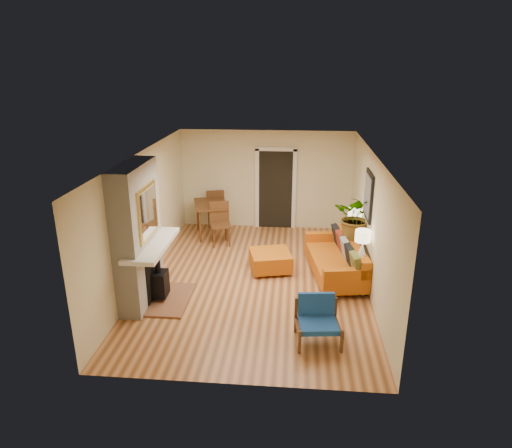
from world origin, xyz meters
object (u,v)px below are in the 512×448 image
object	(u,v)px
lamp_near	(363,240)
lamp_far	(355,217)
sofa	(338,259)
console_table	(357,250)
blue_chair	(317,317)
houseplant	(357,217)
ottoman	(270,260)
dining_table	(214,209)

from	to	relation	value
lamp_near	lamp_far	world-z (taller)	same
sofa	lamp_far	world-z (taller)	lamp_far
console_table	lamp_far	xyz separation A→B (m)	(0.00, 0.69, 0.49)
blue_chair	houseplant	distance (m)	2.91
ottoman	dining_table	xyz separation A→B (m)	(-1.57, 2.04, 0.44)
lamp_near	sofa	bearing A→B (deg)	118.95
lamp_near	ottoman	bearing A→B (deg)	156.66
dining_table	console_table	distance (m)	3.99
ottoman	dining_table	bearing A→B (deg)	127.57
sofa	houseplant	world-z (taller)	houseplant
lamp_far	console_table	bearing A→B (deg)	-90.00
lamp_near	console_table	bearing A→B (deg)	90.00
sofa	console_table	bearing A→B (deg)	2.46
houseplant	blue_chair	bearing A→B (deg)	-108.22
blue_chair	lamp_near	size ratio (longest dim) A/B	1.42
sofa	lamp_near	size ratio (longest dim) A/B	4.12
sofa	houseplant	size ratio (longest dim) A/B	2.26
ottoman	lamp_near	bearing A→B (deg)	-23.34
blue_chair	dining_table	xyz separation A→B (m)	(-2.47, 4.53, 0.29)
dining_table	lamp_far	xyz separation A→B (m)	(3.36, -1.45, 0.38)
ottoman	blue_chair	world-z (taller)	blue_chair
console_table	lamp_near	xyz separation A→B (m)	(0.00, -0.66, 0.49)
lamp_far	houseplant	size ratio (longest dim) A/B	0.55
sofa	houseplant	bearing A→B (deg)	38.81
blue_chair	lamp_near	bearing A→B (deg)	62.87
dining_table	lamp_far	distance (m)	3.68
ottoman	blue_chair	bearing A→B (deg)	-70.04
houseplant	ottoman	bearing A→B (deg)	-174.95
blue_chair	houseplant	xyz separation A→B (m)	(0.87, 2.65, 0.82)
lamp_near	dining_table	bearing A→B (deg)	140.05
houseplant	sofa	bearing A→B (deg)	-141.19
dining_table	lamp_near	world-z (taller)	lamp_near
lamp_far	sofa	bearing A→B (deg)	-116.81
ottoman	lamp_near	distance (m)	2.11
console_table	houseplant	xyz separation A→B (m)	(-0.01, 0.26, 0.64)
blue_chair	dining_table	size ratio (longest dim) A/B	0.39
ottoman	lamp_near	xyz separation A→B (m)	(1.79, -0.77, 0.82)
console_table	lamp_far	size ratio (longest dim) A/B	3.43
ottoman	dining_table	world-z (taller)	dining_table
blue_chair	ottoman	bearing A→B (deg)	109.96
dining_table	houseplant	xyz separation A→B (m)	(3.35, -1.88, 0.54)
console_table	houseplant	distance (m)	0.69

